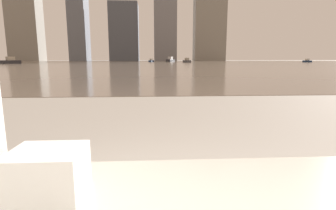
{
  "coord_description": "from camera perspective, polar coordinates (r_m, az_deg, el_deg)",
  "views": [
    {
      "loc": [
        -0.01,
        -0.03,
        1.02
      ],
      "look_at": [
        0.14,
        2.35,
        0.59
      ],
      "focal_mm": 28.0,
      "sensor_mm": 36.0,
      "label": 1
    }
  ],
  "objects": [
    {
      "name": "skyline_tower_0",
      "position": [
        130.4,
        -28.71,
        15.47
      ],
      "size": [
        12.55,
        8.69,
        31.92
      ],
      "color": "gray",
      "rests_on": "ground_plane"
    },
    {
      "name": "skyline_tower_3",
      "position": [
        120.37,
        -0.66,
        21.05
      ],
      "size": [
        9.56,
        10.3,
        47.82
      ],
      "color": "slate",
      "rests_on": "ground_plane"
    },
    {
      "name": "harbor_boat_0",
      "position": [
        81.76,
        -3.66,
        9.61
      ],
      "size": [
        1.76,
        2.79,
        0.99
      ],
      "color": "navy",
      "rests_on": "harbor_water"
    },
    {
      "name": "harbor_boat_3",
      "position": [
        61.37,
        -31.06,
        8.18
      ],
      "size": [
        2.93,
        3.86,
        1.39
      ],
      "color": "#2D2D33",
      "rests_on": "harbor_water"
    },
    {
      "name": "harbor_boat_1",
      "position": [
        83.75,
        28.04,
        8.47
      ],
      "size": [
        1.33,
        2.75,
        0.99
      ],
      "color": "navy",
      "rests_on": "harbor_water"
    },
    {
      "name": "harbor_boat_2",
      "position": [
        70.76,
        4.13,
        9.59
      ],
      "size": [
        1.94,
        3.39,
        1.2
      ],
      "color": "#4C4C51",
      "rests_on": "harbor_water"
    },
    {
      "name": "harbor_boat_4",
      "position": [
        83.36,
        0.52,
        9.78
      ],
      "size": [
        3.12,
        4.44,
        1.59
      ],
      "color": "#2D2D33",
      "rests_on": "harbor_water"
    },
    {
      "name": "towel_stack",
      "position": [
        0.97,
        -24.65,
        -13.4
      ],
      "size": [
        0.23,
        0.21,
        0.16
      ],
      "color": "white",
      "rests_on": "bathtub"
    },
    {
      "name": "skyline_tower_2",
      "position": [
        119.14,
        -9.46,
        15.28
      ],
      "size": [
        12.02,
        11.76,
        24.13
      ],
      "color": "#4C515B",
      "rests_on": "ground_plane"
    },
    {
      "name": "harbor_water",
      "position": [
        62.04,
        -3.48,
        9.14
      ],
      "size": [
        180.0,
        110.0,
        0.01
      ],
      "color": "gray",
      "rests_on": "ground_plane"
    }
  ]
}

